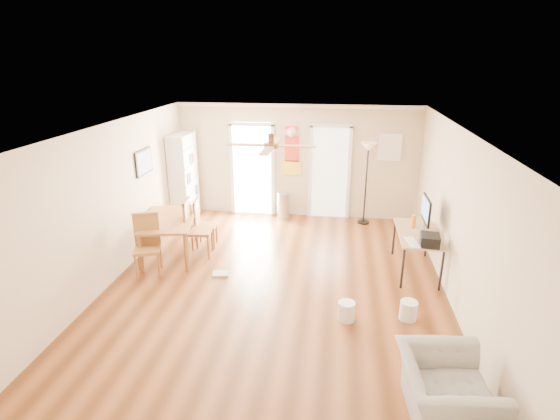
# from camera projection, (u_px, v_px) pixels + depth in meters

# --- Properties ---
(floor) EXTENTS (7.00, 7.00, 0.00)m
(floor) POSITION_uv_depth(u_px,v_px,m) (275.00, 288.00, 7.13)
(floor) COLOR brown
(floor) RESTS_ON ground
(ceiling) EXTENTS (5.50, 7.00, 0.00)m
(ceiling) POSITION_uv_depth(u_px,v_px,m) (274.00, 130.00, 6.25)
(ceiling) COLOR silver
(ceiling) RESTS_ON floor
(wall_back) EXTENTS (5.50, 0.04, 2.60)m
(wall_back) POSITION_uv_depth(u_px,v_px,m) (297.00, 162.00, 9.95)
(wall_back) COLOR beige
(wall_back) RESTS_ON floor
(wall_front) EXTENTS (5.50, 0.04, 2.60)m
(wall_front) POSITION_uv_depth(u_px,v_px,m) (209.00, 366.00, 3.43)
(wall_front) COLOR beige
(wall_front) RESTS_ON floor
(wall_left) EXTENTS (0.04, 7.00, 2.60)m
(wall_left) POSITION_uv_depth(u_px,v_px,m) (108.00, 206.00, 7.05)
(wall_left) COLOR beige
(wall_left) RESTS_ON floor
(wall_right) EXTENTS (0.04, 7.00, 2.60)m
(wall_right) POSITION_uv_depth(u_px,v_px,m) (460.00, 223.00, 6.34)
(wall_right) COLOR beige
(wall_right) RESTS_ON floor
(crown_molding) EXTENTS (5.50, 7.00, 0.08)m
(crown_molding) POSITION_uv_depth(u_px,v_px,m) (274.00, 132.00, 6.27)
(crown_molding) COLOR white
(crown_molding) RESTS_ON wall_back
(kitchen_doorway) EXTENTS (0.90, 0.10, 2.10)m
(kitchen_doorway) POSITION_uv_depth(u_px,v_px,m) (253.00, 171.00, 10.16)
(kitchen_doorway) COLOR white
(kitchen_doorway) RESTS_ON wall_back
(bathroom_doorway) EXTENTS (0.80, 0.10, 2.10)m
(bathroom_doorway) POSITION_uv_depth(u_px,v_px,m) (330.00, 173.00, 9.93)
(bathroom_doorway) COLOR white
(bathroom_doorway) RESTS_ON wall_back
(wall_decal) EXTENTS (0.46, 0.03, 1.10)m
(wall_decal) POSITION_uv_depth(u_px,v_px,m) (292.00, 151.00, 9.87)
(wall_decal) COLOR red
(wall_decal) RESTS_ON wall_back
(ac_grille) EXTENTS (0.50, 0.04, 0.60)m
(ac_grille) POSITION_uv_depth(u_px,v_px,m) (390.00, 147.00, 9.53)
(ac_grille) COLOR white
(ac_grille) RESTS_ON wall_back
(framed_poster) EXTENTS (0.04, 0.66, 0.48)m
(framed_poster) POSITION_uv_depth(u_px,v_px,m) (144.00, 162.00, 8.21)
(framed_poster) COLOR black
(framed_poster) RESTS_ON wall_left
(ceiling_fan) EXTENTS (1.24, 1.24, 0.20)m
(ceiling_fan) POSITION_uv_depth(u_px,v_px,m) (271.00, 145.00, 6.03)
(ceiling_fan) COLOR #593819
(ceiling_fan) RESTS_ON ceiling
(bookshelf) EXTENTS (0.64, 0.96, 1.97)m
(bookshelf) POSITION_uv_depth(u_px,v_px,m) (184.00, 177.00, 9.85)
(bookshelf) COLOR silver
(bookshelf) RESTS_ON floor
(dining_table) EXTENTS (1.18, 1.65, 0.75)m
(dining_table) POSITION_uv_depth(u_px,v_px,m) (170.00, 237.00, 8.18)
(dining_table) COLOR #AB7237
(dining_table) RESTS_ON floor
(dining_chair_right_a) EXTENTS (0.43, 0.43, 0.95)m
(dining_chair_right_a) POSITION_uv_depth(u_px,v_px,m) (206.00, 223.00, 8.56)
(dining_chair_right_a) COLOR #9C6532
(dining_chair_right_a) RESTS_ON floor
(dining_chair_right_b) EXTENTS (0.49, 0.49, 1.10)m
(dining_chair_right_b) POSITION_uv_depth(u_px,v_px,m) (199.00, 228.00, 8.13)
(dining_chair_right_b) COLOR olive
(dining_chair_right_b) RESTS_ON floor
(dining_chair_near) EXTENTS (0.55, 0.55, 1.06)m
(dining_chair_near) POSITION_uv_depth(u_px,v_px,m) (147.00, 246.00, 7.41)
(dining_chair_near) COLOR olive
(dining_chair_near) RESTS_ON floor
(trash_can) EXTENTS (0.29, 0.29, 0.62)m
(trash_can) POSITION_uv_depth(u_px,v_px,m) (283.00, 206.00, 10.06)
(trash_can) COLOR #B2B1B4
(trash_can) RESTS_ON floor
(torchiere_lamp) EXTENTS (0.37, 0.37, 1.84)m
(torchiere_lamp) POSITION_uv_depth(u_px,v_px,m) (366.00, 184.00, 9.57)
(torchiere_lamp) COLOR black
(torchiere_lamp) RESTS_ON floor
(computer_desk) EXTENTS (0.69, 1.37, 0.74)m
(computer_desk) POSITION_uv_depth(u_px,v_px,m) (416.00, 252.00, 7.57)
(computer_desk) COLOR tan
(computer_desk) RESTS_ON floor
(imac) EXTENTS (0.21, 0.65, 0.60)m
(imac) POSITION_uv_depth(u_px,v_px,m) (426.00, 214.00, 7.44)
(imac) COLOR black
(imac) RESTS_ON computer_desk
(keyboard) EXTENTS (0.22, 0.46, 0.02)m
(keyboard) POSITION_uv_depth(u_px,v_px,m) (413.00, 242.00, 7.03)
(keyboard) COLOR silver
(keyboard) RESTS_ON computer_desk
(printer) EXTENTS (0.33, 0.37, 0.18)m
(printer) POSITION_uv_depth(u_px,v_px,m) (430.00, 240.00, 6.93)
(printer) COLOR black
(printer) RESTS_ON computer_desk
(orange_bottle) EXTENTS (0.09, 0.09, 0.24)m
(orange_bottle) POSITION_uv_depth(u_px,v_px,m) (413.00, 221.00, 7.62)
(orange_bottle) COLOR orange
(orange_bottle) RESTS_ON computer_desk
(wastebasket_a) EXTENTS (0.28, 0.28, 0.29)m
(wastebasket_a) POSITION_uv_depth(u_px,v_px,m) (346.00, 311.00, 6.23)
(wastebasket_a) COLOR silver
(wastebasket_a) RESTS_ON floor
(wastebasket_b) EXTENTS (0.31, 0.31, 0.29)m
(wastebasket_b) POSITION_uv_depth(u_px,v_px,m) (408.00, 310.00, 6.25)
(wastebasket_b) COLOR silver
(wastebasket_b) RESTS_ON floor
(floor_cloth) EXTENTS (0.31, 0.26, 0.04)m
(floor_cloth) POSITION_uv_depth(u_px,v_px,m) (220.00, 274.00, 7.55)
(floor_cloth) COLOR #9C9D97
(floor_cloth) RESTS_ON floor
(armchair) EXTENTS (0.99, 1.11, 0.68)m
(armchair) POSITION_uv_depth(u_px,v_px,m) (446.00, 393.00, 4.46)
(armchair) COLOR #989793
(armchair) RESTS_ON floor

